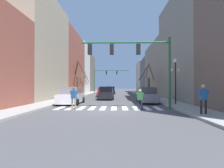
{
  "coord_description": "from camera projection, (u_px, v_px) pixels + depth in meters",
  "views": [
    {
      "loc": [
        0.68,
        -13.05,
        1.81
      ],
      "look_at": [
        -0.42,
        27.83,
        2.34
      ],
      "focal_mm": 28.0,
      "sensor_mm": 36.0,
      "label": 1
    }
  ],
  "objects": [
    {
      "name": "ground_plane",
      "position": [
        108.0,
        110.0,
        13.04
      ],
      "size": [
        240.0,
        240.0,
        0.0
      ],
      "primitive_type": "plane",
      "color": "#4C4C4F"
    },
    {
      "name": "sidewalk_left",
      "position": [
        25.0,
        109.0,
        13.21
      ],
      "size": [
        2.31,
        90.0,
        0.15
      ],
      "color": "#9E9E99",
      "rests_on": "ground_plane"
    },
    {
      "name": "sidewalk_right",
      "position": [
        193.0,
        110.0,
        12.87
      ],
      "size": [
        2.31,
        90.0,
        0.15
      ],
      "color": "#9E9E99",
      "rests_on": "ground_plane"
    },
    {
      "name": "building_row_left",
      "position": [
        66.0,
        66.0,
        37.96
      ],
      "size": [
        6.0,
        58.51,
        13.48
      ],
      "color": "#934C3D",
      "rests_on": "ground_plane"
    },
    {
      "name": "building_row_right",
      "position": [
        170.0,
        66.0,
        31.87
      ],
      "size": [
        6.0,
        53.9,
        12.98
      ],
      "color": "#66564C",
      "rests_on": "ground_plane"
    },
    {
      "name": "crosswalk_stripes",
      "position": [
        109.0,
        108.0,
        14.46
      ],
      "size": [
        8.55,
        2.6,
        0.01
      ],
      "color": "white",
      "rests_on": "ground_plane"
    },
    {
      "name": "traffic_signal_near",
      "position": [
        135.0,
        56.0,
        13.94
      ],
      "size": [
        7.17,
        0.28,
        5.72
      ],
      "color": "#236038",
      "rests_on": "ground_plane"
    },
    {
      "name": "traffic_signal_far",
      "position": [
        105.0,
        75.0,
        43.45
      ],
      "size": [
        8.69,
        0.28,
        6.15
      ],
      "color": "#236038",
      "rests_on": "ground_plane"
    },
    {
      "name": "street_lamp_right_corner",
      "position": [
        175.0,
        72.0,
        16.47
      ],
      "size": [
        0.95,
        0.36,
        4.27
      ],
      "color": "black",
      "rests_on": "sidewalk_right"
    },
    {
      "name": "car_parked_left_mid",
      "position": [
        111.0,
        90.0,
        41.07
      ],
      "size": [
        2.07,
        4.79,
        1.77
      ],
      "rotation": [
        0.0,
        0.0,
        -1.57
      ],
      "color": "black",
      "rests_on": "ground_plane"
    },
    {
      "name": "car_parked_right_near",
      "position": [
        104.0,
        92.0,
        30.6
      ],
      "size": [
        2.09,
        4.51,
        1.6
      ],
      "rotation": [
        0.0,
        0.0,
        -1.57
      ],
      "color": "red",
      "rests_on": "ground_plane"
    },
    {
      "name": "car_parked_right_far",
      "position": [
        106.0,
        93.0,
        24.09
      ],
      "size": [
        2.07,
        4.64,
        1.77
      ],
      "rotation": [
        0.0,
        0.0,
        -1.57
      ],
      "color": "black",
      "rests_on": "ground_plane"
    },
    {
      "name": "car_parked_left_far",
      "position": [
        147.0,
        96.0,
        19.0
      ],
      "size": [
        1.96,
        4.25,
        1.71
      ],
      "rotation": [
        0.0,
        0.0,
        1.57
      ],
      "color": "gray",
      "rests_on": "ground_plane"
    },
    {
      "name": "car_at_intersection",
      "position": [
        71.0,
        96.0,
        17.86
      ],
      "size": [
        2.09,
        4.69,
        1.73
      ],
      "rotation": [
        0.0,
        0.0,
        1.57
      ],
      "color": "silver",
      "rests_on": "ground_plane"
    },
    {
      "name": "pedestrian_waiting_at_curb",
      "position": [
        203.0,
        96.0,
        10.45
      ],
      "size": [
        0.77,
        0.32,
        1.79
      ],
      "rotation": [
        0.0,
        0.0,
        0.22
      ],
      "color": "black",
      "rests_on": "sidewalk_right"
    },
    {
      "name": "pedestrian_on_left_sidewalk",
      "position": [
        74.0,
        96.0,
        14.07
      ],
      "size": [
        0.72,
        0.4,
        1.76
      ],
      "rotation": [
        0.0,
        0.0,
        5.85
      ],
      "color": "#7A705B",
      "rests_on": "ground_plane"
    },
    {
      "name": "pedestrian_crossing_street",
      "position": [
        140.0,
        98.0,
        13.49
      ],
      "size": [
        0.63,
        0.4,
        1.58
      ],
      "rotation": [
        0.0,
        0.0,
        2.64
      ],
      "color": "#282D47",
      "rests_on": "ground_plane"
    },
    {
      "name": "pedestrian_on_right_sidewalk",
      "position": [
        69.0,
        91.0,
        26.16
      ],
      "size": [
        0.37,
        0.64,
        1.56
      ],
      "rotation": [
        0.0,
        0.0,
        1.11
      ],
      "color": "black",
      "rests_on": "sidewalk_left"
    },
    {
      "name": "street_tree_right_far",
      "position": [
        148.0,
        81.0,
        28.41
      ],
      "size": [
        2.03,
        3.32,
        5.38
      ],
      "color": "brown",
      "rests_on": "sidewalk_right"
    },
    {
      "name": "street_tree_left_near",
      "position": [
        83.0,
        83.0,
        38.98
      ],
      "size": [
        2.43,
        2.34,
        5.36
      ],
      "color": "brown",
      "rests_on": "sidewalk_left"
    },
    {
      "name": "street_tree_left_mid",
      "position": [
        83.0,
        86.0,
        35.09
      ],
      "size": [
        2.57,
        0.99,
        4.0
      ],
      "color": "brown",
      "rests_on": "sidewalk_left"
    },
    {
      "name": "street_tree_right_near",
      "position": [
        78.0,
        79.0,
        33.29
      ],
      "size": [
        2.37,
        2.74,
        6.59
      ],
      "color": "#473828",
      "rests_on": "sidewalk_left"
    }
  ]
}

